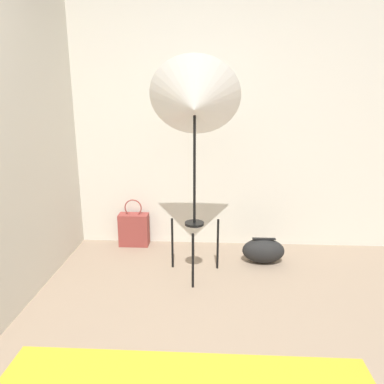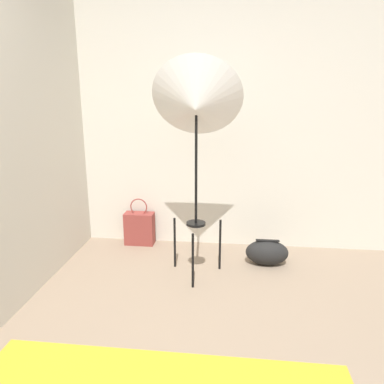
% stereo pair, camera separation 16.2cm
% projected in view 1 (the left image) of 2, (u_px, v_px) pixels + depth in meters
% --- Properties ---
extents(wall_back, '(8.00, 0.05, 2.60)m').
position_uv_depth(wall_back, '(201.00, 116.00, 3.60)').
color(wall_back, beige).
rests_on(wall_back, ground_plane).
extents(photo_umbrella, '(0.72, 0.53, 1.80)m').
position_uv_depth(photo_umbrella, '(195.00, 105.00, 2.87)').
color(photo_umbrella, black).
rests_on(photo_umbrella, ground_plane).
extents(tote_bag, '(0.30, 0.14, 0.49)m').
position_uv_depth(tote_bag, '(134.00, 229.00, 3.81)').
color(tote_bag, brown).
rests_on(tote_bag, ground_plane).
extents(duffel_bag, '(0.38, 0.23, 0.23)m').
position_uv_depth(duffel_bag, '(263.00, 251.00, 3.43)').
color(duffel_bag, black).
rests_on(duffel_bag, ground_plane).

